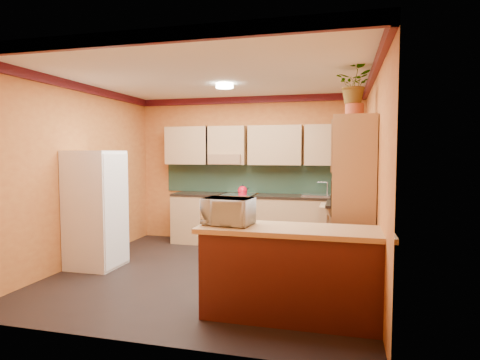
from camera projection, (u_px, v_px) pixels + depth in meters
The scene contains 15 objects.
room_shell at pixel (220, 123), 5.68m from camera, with size 4.24×4.24×2.72m.
base_cabinets_back at pixel (272, 222), 7.14m from camera, with size 3.65×0.60×0.88m, color tan.
countertop_back at pixel (272, 196), 7.11m from camera, with size 3.65×0.62×0.04m, color black.
stove at pixel (238, 219), 7.29m from camera, with size 0.58×0.58×0.91m, color black.
kettle at pixel (243, 190), 7.18m from camera, with size 0.17×0.17×0.18m, color red, non-canonical shape.
sink at pixel (316, 195), 6.91m from camera, with size 0.48×0.40×0.03m, color silver.
base_cabinets_right at pixel (347, 235), 6.02m from camera, with size 0.60×0.80×0.88m, color tan.
countertop_right at pixel (347, 204), 5.99m from camera, with size 0.62×0.80×0.04m, color black.
fridge at pixel (96, 209), 5.82m from camera, with size 0.68×0.66×1.70m, color white.
pantry at pixel (353, 204), 4.87m from camera, with size 0.48×0.90×2.10m, color tan.
fern_pot at pixel (354, 111), 4.84m from camera, with size 0.22×0.22×0.16m, color #9D4126.
fern at pixel (355, 85), 4.82m from camera, with size 0.42×0.36×0.46m, color tan.
breakfast_bar at pixel (292, 276), 4.02m from camera, with size 1.80×0.55×0.88m, color #4A1A11.
bar_top at pixel (293, 230), 3.99m from camera, with size 1.90×0.65×0.05m, color tan.
microwave at pixel (228, 211), 4.14m from camera, with size 0.50×0.34×0.28m, color white.
Camera 1 is at (1.73, -5.19, 1.68)m, focal length 30.00 mm.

